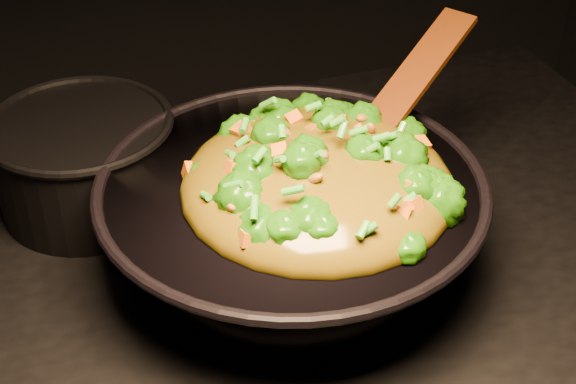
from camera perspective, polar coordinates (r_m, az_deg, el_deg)
name	(u,v)px	position (r m, az deg, el deg)	size (l,w,h in m)	color
wok	(291,228)	(0.90, 0.21, -2.32)	(0.38, 0.38, 0.11)	black
stir_fry	(318,151)	(0.84, 1.96, 2.69)	(0.27, 0.27, 0.09)	#1D5906
spatula	(399,97)	(0.94, 7.18, 6.10)	(0.26, 0.04, 0.01)	#3A1509
back_pot	(85,162)	(1.02, -13.01, 1.87)	(0.20, 0.20, 0.11)	black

